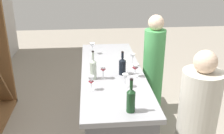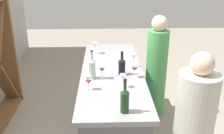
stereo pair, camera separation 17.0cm
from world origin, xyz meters
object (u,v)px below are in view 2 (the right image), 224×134
(wine_bottle_leftmost_olive_green, at_px, (125,100))
(wine_bottle_center_near_black, at_px, (122,66))
(wine_glass_far_left, at_px, (102,69))
(person_left_guest, at_px, (193,131))
(wine_glass_near_center, at_px, (134,68))
(wine_glass_far_right, at_px, (88,80))
(wine_glass_far_center, at_px, (95,46))
(wine_glass_near_right, at_px, (123,78))
(wine_bottle_second_left_clear_pale, at_px, (92,68))
(wine_glass_near_left, at_px, (133,58))
(person_center_guest, at_px, (156,70))

(wine_bottle_leftmost_olive_green, bearing_deg, wine_bottle_center_near_black, -2.06)
(wine_glass_far_left, height_order, person_left_guest, person_left_guest)
(wine_glass_near_center, relative_size, wine_glass_far_right, 0.97)
(wine_bottle_center_near_black, xyz_separation_m, wine_glass_far_center, (0.74, 0.33, 0.01))
(wine_glass_far_center, bearing_deg, wine_glass_far_left, -173.17)
(wine_bottle_leftmost_olive_green, xyz_separation_m, wine_glass_near_center, (0.72, -0.16, -0.01))
(wine_glass_near_right, distance_m, wine_glass_far_right, 0.35)
(wine_glass_near_center, bearing_deg, wine_bottle_second_left_clear_pale, 91.83)
(wine_bottle_leftmost_olive_green, bearing_deg, wine_glass_near_center, -12.81)
(wine_glass_near_left, bearing_deg, wine_glass_near_right, 163.31)
(person_left_guest, bearing_deg, wine_glass_far_center, -66.52)
(wine_glass_near_right, xyz_separation_m, person_center_guest, (1.10, -0.58, -0.38))
(wine_bottle_leftmost_olive_green, bearing_deg, wine_glass_far_left, 15.84)
(wine_bottle_second_left_clear_pale, distance_m, wine_bottle_center_near_black, 0.35)
(wine_glass_far_center, distance_m, person_center_guest, 0.98)
(wine_glass_near_right, bearing_deg, wine_glass_far_center, 16.53)
(wine_glass_far_center, bearing_deg, wine_glass_near_left, -135.87)
(person_left_guest, bearing_deg, wine_glass_far_left, -44.31)
(wine_glass_near_center, xyz_separation_m, person_left_guest, (-0.60, -0.52, -0.42))
(wine_bottle_second_left_clear_pale, bearing_deg, wine_glass_far_right, 173.78)
(wine_bottle_second_left_clear_pale, distance_m, wine_glass_near_center, 0.47)
(person_left_guest, bearing_deg, wine_glass_far_right, -28.37)
(wine_glass_far_right, bearing_deg, wine_glass_far_center, -1.89)
(wine_bottle_leftmost_olive_green, distance_m, person_left_guest, 0.82)
(wine_bottle_second_left_clear_pale, height_order, wine_glass_far_left, wine_bottle_second_left_clear_pale)
(wine_glass_near_center, bearing_deg, wine_glass_far_left, 93.62)
(wine_glass_near_center, distance_m, wine_glass_far_right, 0.57)
(wine_bottle_leftmost_olive_green, xyz_separation_m, person_center_guest, (1.58, -0.60, -0.40))
(wine_bottle_second_left_clear_pale, relative_size, person_left_guest, 0.22)
(wine_bottle_second_left_clear_pale, distance_m, wine_glass_far_right, 0.27)
(wine_glass_near_right, height_order, wine_glass_far_center, wine_glass_far_center)
(wine_glass_far_center, xyz_separation_m, wine_glass_far_right, (-1.10, 0.04, -0.02))
(wine_glass_far_left, relative_size, wine_glass_far_center, 0.97)
(wine_bottle_leftmost_olive_green, distance_m, person_center_guest, 1.73)
(wine_glass_near_right, distance_m, wine_glass_far_left, 0.31)
(wine_bottle_second_left_clear_pale, relative_size, wine_glass_far_right, 2.11)
(wine_glass_far_left, xyz_separation_m, wine_glass_far_right, (-0.26, 0.14, -0.01))
(wine_glass_far_left, relative_size, person_left_guest, 0.10)
(wine_glass_far_left, distance_m, wine_glass_far_center, 0.85)
(wine_glass_near_right, height_order, wine_glass_far_right, wine_glass_far_right)
(wine_glass_far_right, bearing_deg, wine_bottle_center_near_black, -45.24)
(wine_glass_near_right, bearing_deg, wine_glass_far_right, 95.95)
(wine_bottle_leftmost_olive_green, xyz_separation_m, wine_glass_far_right, (0.44, 0.34, -0.02))
(wine_bottle_second_left_clear_pale, xyz_separation_m, wine_glass_far_center, (0.83, -0.01, -0.01))
(wine_glass_near_left, relative_size, wine_glass_far_center, 1.02)
(wine_glass_near_center, distance_m, wine_glass_far_center, 0.94)
(wine_glass_near_left, xyz_separation_m, wine_glass_near_center, (-0.32, 0.02, -0.01))
(wine_glass_near_center, distance_m, person_center_guest, 1.03)
(wine_glass_far_left, xyz_separation_m, person_center_guest, (0.88, -0.80, -0.39))
(wine_glass_far_left, bearing_deg, wine_bottle_second_left_clear_pale, 85.80)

